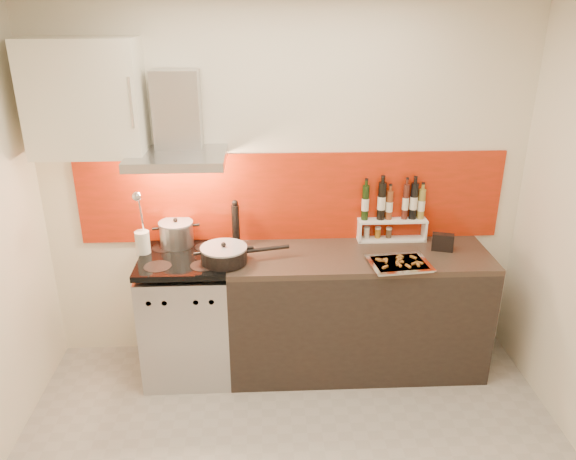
{
  "coord_description": "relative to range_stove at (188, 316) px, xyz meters",
  "views": [
    {
      "loc": [
        -0.16,
        -2.36,
        2.52
      ],
      "look_at": [
        0.0,
        0.95,
        1.15
      ],
      "focal_mm": 35.0,
      "sensor_mm": 36.0,
      "label": 1
    }
  ],
  "objects": [
    {
      "name": "range_hood",
      "position": [
        0.0,
        0.14,
        1.3
      ],
      "size": [
        0.62,
        0.5,
        0.61
      ],
      "color": "#B7B7BA",
      "rests_on": "back_wall"
    },
    {
      "name": "utensil_jar",
      "position": [
        -0.28,
        0.06,
        0.6
      ],
      "size": [
        0.1,
        0.15,
        0.48
      ],
      "color": "silver",
      "rests_on": "range_stove"
    },
    {
      "name": "range_stove",
      "position": [
        0.0,
        0.0,
        0.0
      ],
      "size": [
        0.6,
        0.6,
        0.91
      ],
      "color": "#B7B7BA",
      "rests_on": "ground"
    },
    {
      "name": "baking_tray",
      "position": [
        1.43,
        -0.19,
        0.47
      ],
      "size": [
        0.42,
        0.34,
        0.03
      ],
      "color": "silver",
      "rests_on": "counter"
    },
    {
      "name": "caddy_box",
      "position": [
        1.78,
        0.04,
        0.52
      ],
      "size": [
        0.16,
        0.1,
        0.12
      ],
      "primitive_type": "cube",
      "rotation": [
        0.0,
        0.0,
        -0.3
      ],
      "color": "black",
      "rests_on": "counter"
    },
    {
      "name": "back_wall",
      "position": [
        0.7,
        0.3,
        0.86
      ],
      "size": [
        3.4,
        0.02,
        2.6
      ],
      "primitive_type": "cube",
      "color": "silver",
      "rests_on": "ground"
    },
    {
      "name": "saute_pan",
      "position": [
        0.29,
        -0.09,
        0.52
      ],
      "size": [
        0.59,
        0.31,
        0.14
      ],
      "color": "black",
      "rests_on": "range_stove"
    },
    {
      "name": "counter",
      "position": [
        1.2,
        0.0,
        0.01
      ],
      "size": [
        1.8,
        0.6,
        0.9
      ],
      "color": "black",
      "rests_on": "ground"
    },
    {
      "name": "upper_cabinet",
      "position": [
        -0.55,
        0.13,
        1.51
      ],
      "size": [
        0.7,
        0.35,
        0.72
      ],
      "primitive_type": "cube",
      "color": "white",
      "rests_on": "back_wall"
    },
    {
      "name": "backsplash",
      "position": [
        0.75,
        0.29,
        0.78
      ],
      "size": [
        3.0,
        0.02,
        0.64
      ],
      "primitive_type": "cube",
      "color": "#912307",
      "rests_on": "back_wall"
    },
    {
      "name": "stock_pot",
      "position": [
        -0.07,
        0.19,
        0.56
      ],
      "size": [
        0.24,
        0.24,
        0.21
      ],
      "color": "#B7B7BA",
      "rests_on": "range_stove"
    },
    {
      "name": "pepper_mill",
      "position": [
        0.35,
        0.18,
        0.63
      ],
      "size": [
        0.05,
        0.05,
        0.35
      ],
      "color": "black",
      "rests_on": "counter"
    },
    {
      "name": "step_shelf",
      "position": [
        1.47,
        0.24,
        0.65
      ],
      "size": [
        0.49,
        0.13,
        0.43
      ],
      "color": "white",
      "rests_on": "counter"
    }
  ]
}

